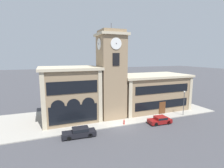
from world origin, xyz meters
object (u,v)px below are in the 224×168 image
parked_car_mid (160,120)px  street_lamp (184,99)px  parked_car_near (80,132)px  fire_hydrant (124,122)px

parked_car_mid → street_lamp: 7.57m
parked_car_near → street_lamp: street_lamp is taller
street_lamp → fire_hydrant: size_ratio=5.66×
parked_car_mid → parked_car_near: bearing=3.3°
street_lamp → parked_car_mid: bearing=-165.9°
street_lamp → parked_car_near: bearing=-175.3°
parked_car_near → fire_hydrant: bearing=-165.3°
parked_car_near → parked_car_mid: (14.21, 0.00, -0.05)m
parked_car_near → fire_hydrant: 8.15m
parked_car_near → fire_hydrant: (7.99, 1.61, -0.16)m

